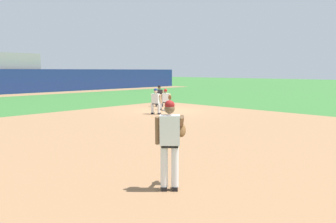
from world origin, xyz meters
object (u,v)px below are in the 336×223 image
object	(u,v)px
baseball	(168,124)
first_base_bag	(167,110)
pitcher	(170,139)
baserunner	(156,100)
first_baseman	(166,98)
umpire	(159,95)

from	to	relation	value
baseball	first_base_bag	bearing A→B (deg)	44.45
baseball	pitcher	xyz separation A→B (m)	(-5.96, -5.69, 1.02)
first_base_bag	baserunner	bearing A→B (deg)	-157.95
first_baseman	baserunner	bearing A→B (deg)	-153.29
baseball	pitcher	world-z (taller)	pitcher
first_baseman	baserunner	xyz separation A→B (m)	(-1.74, -0.88, 0.06)
first_base_bag	pitcher	bearing A→B (deg)	-136.03
baseball	first_baseman	xyz separation A→B (m)	(3.80, 3.80, 0.69)
baseball	umpire	bearing A→B (deg)	48.10
baserunner	umpire	world-z (taller)	same
pitcher	first_baseman	xyz separation A→B (m)	(9.77, 9.49, -0.33)
baseball	pitcher	distance (m)	8.31
first_baseman	baserunner	distance (m)	1.95
baseball	umpire	world-z (taller)	umpire
first_base_bag	baseball	world-z (taller)	first_base_bag
baseball	baserunner	world-z (taller)	baserunner
pitcher	baserunner	xyz separation A→B (m)	(8.03, 8.62, -0.27)
pitcher	umpire	distance (m)	15.76
first_base_bag	pitcher	distance (m)	13.37
baserunner	umpire	xyz separation A→B (m)	(2.96, 2.67, 0.00)
umpire	first_base_bag	bearing A→B (deg)	-124.36
first_baseman	umpire	xyz separation A→B (m)	(1.22, 1.80, 0.06)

